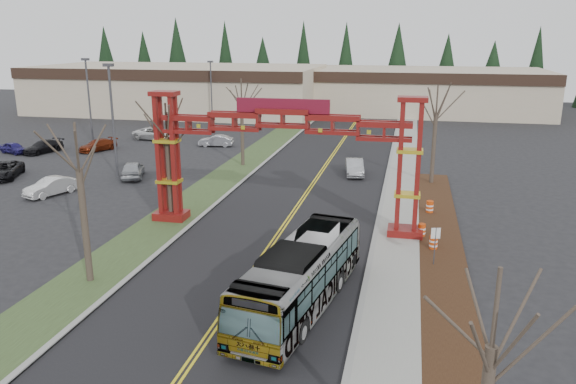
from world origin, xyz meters
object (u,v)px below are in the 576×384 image
(barrel_south, at_px, (433,243))
(bare_tree_median_far, at_px, (242,103))
(parked_car_near_a, at_px, (133,170))
(bare_tree_right_near, at_px, (492,349))
(barrel_mid, at_px, (422,231))
(light_pole_mid, at_px, (89,95))
(light_pole_far, at_px, (211,88))
(parked_car_far_b, at_px, (156,134))
(parked_car_mid_a, at_px, (98,145))
(transit_bus, at_px, (301,276))
(light_pole_near, at_px, (112,113))
(silver_sedan, at_px, (355,167))
(retail_building_west, at_px, (180,89))
(parked_car_far_c, at_px, (43,147))
(parked_car_far_a, at_px, (216,141))
(bare_tree_median_near, at_px, (79,170))
(barrel_north, at_px, (430,207))
(retail_building_east, at_px, (425,91))
(bare_tree_right_far, at_px, (436,113))
(bare_tree_median_mid, at_px, (167,138))
(parked_car_near_c, at_px, (4,170))
(gateway_arch, at_px, (283,140))
(parked_car_mid_b, at_px, (14,148))
(parked_car_near_b, at_px, (51,187))
(street_sign, at_px, (435,239))

(barrel_south, bearing_deg, bare_tree_median_far, 132.57)
(parked_car_near_a, distance_m, bare_tree_right_near, 42.60)
(barrel_south, bearing_deg, barrel_mid, 107.38)
(light_pole_mid, bearing_deg, light_pole_far, 62.16)
(parked_car_far_b, bearing_deg, parked_car_mid_a, 162.36)
(parked_car_far_b, bearing_deg, transit_bus, -141.08)
(light_pole_near, bearing_deg, silver_sedan, 13.84)
(retail_building_west, xyz_separation_m, parked_car_far_c, (-1.11, -35.45, -3.09))
(parked_car_mid_a, distance_m, parked_car_far_b, 8.42)
(bare_tree_median_far, relative_size, barrel_mid, 9.34)
(retail_building_west, relative_size, parked_car_far_a, 11.63)
(bare_tree_median_near, height_order, barrel_north, bare_tree_median_near)
(transit_bus, distance_m, parked_car_far_b, 47.04)
(parked_car_far_a, xyz_separation_m, parked_car_far_b, (-8.63, 2.43, 0.11))
(retail_building_east, height_order, parked_car_far_b, retail_building_east)
(bare_tree_right_near, xyz_separation_m, bare_tree_right_far, (0.00, 36.81, 0.39))
(bare_tree_right_near, xyz_separation_m, barrel_mid, (-0.97, 22.88, -5.26))
(bare_tree_median_mid, height_order, bare_tree_median_far, bare_tree_median_far)
(parked_car_near_c, bearing_deg, parked_car_far_c, 87.05)
(parked_car_mid_a, bearing_deg, gateway_arch, -13.83)
(parked_car_mid_b, bearing_deg, parked_car_far_a, -47.92)
(gateway_arch, height_order, barrel_south, gateway_arch)
(bare_tree_median_mid, bearing_deg, barrel_mid, 0.16)
(bare_tree_right_near, height_order, light_pole_near, light_pole_near)
(bare_tree_median_far, relative_size, bare_tree_right_near, 1.10)
(retail_building_west, height_order, parked_car_far_b, retail_building_west)
(parked_car_far_c, relative_size, barrel_south, 5.00)
(parked_car_far_a, height_order, parked_car_far_b, parked_car_far_b)
(silver_sedan, height_order, parked_car_mid_a, silver_sedan)
(parked_car_near_b, distance_m, parked_car_far_c, 18.51)
(street_sign, bearing_deg, retail_building_west, 124.15)
(gateway_arch, distance_m, parked_car_near_a, 19.99)
(retail_building_west, height_order, retail_building_east, retail_building_west)
(gateway_arch, distance_m, street_sign, 11.51)
(parked_car_mid_a, distance_m, bare_tree_median_mid, 27.79)
(parked_car_far_c, xyz_separation_m, light_pole_near, (13.23, -7.99, 5.16))
(retail_building_west, distance_m, parked_car_far_b, 26.74)
(parked_car_mid_a, relative_size, barrel_mid, 4.85)
(silver_sedan, bearing_deg, parked_car_far_a, 139.75)
(gateway_arch, relative_size, barrel_south, 19.75)
(parked_car_near_b, relative_size, parked_car_far_b, 0.78)
(parked_car_far_a, relative_size, bare_tree_right_far, 0.47)
(gateway_arch, xyz_separation_m, parked_car_mid_a, (-25.84, 20.72, -5.34))
(gateway_arch, relative_size, silver_sedan, 4.13)
(retail_building_west, height_order, light_pole_near, light_pole_near)
(gateway_arch, xyz_separation_m, barrel_north, (9.65, 5.25, -5.50))
(parked_car_far_c, height_order, street_sign, street_sign)
(retail_building_east, distance_m, silver_sedan, 46.84)
(parked_car_near_b, relative_size, bare_tree_median_near, 0.51)
(light_pole_far, xyz_separation_m, barrel_south, (29.80, -44.12, -4.70))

